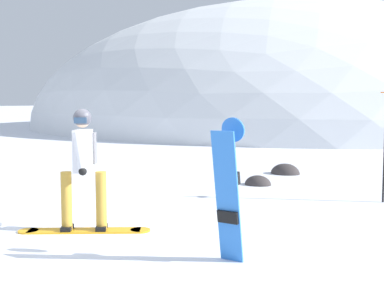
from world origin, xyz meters
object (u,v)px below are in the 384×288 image
object	(u,v)px
rock_mid	(285,174)
snowboarder_main	(84,166)
spare_snowboard	(228,190)
rock_dark	(258,185)

from	to	relation	value
rock_mid	snowboarder_main	bearing A→B (deg)	-93.14
spare_snowboard	rock_dark	world-z (taller)	spare_snowboard
spare_snowboard	rock_mid	distance (m)	7.08
spare_snowboard	rock_mid	bearing A→B (deg)	106.30
snowboarder_main	spare_snowboard	distance (m)	2.34
rock_dark	rock_mid	bearing A→B (deg)	93.01
spare_snowboard	rock_dark	size ratio (longest dim) A/B	2.80
rock_dark	rock_mid	world-z (taller)	rock_mid
snowboarder_main	rock_mid	bearing A→B (deg)	86.86
snowboarder_main	rock_dark	distance (m)	4.89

